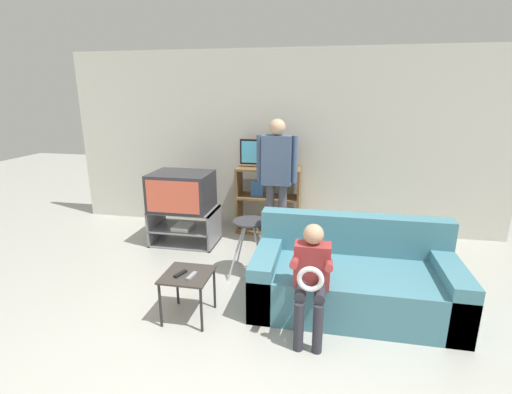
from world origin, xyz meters
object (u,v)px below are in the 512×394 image
(couch, at_px, (353,279))
(person_seated_child, at_px, (311,273))
(remote_control_black, at_px, (180,274))
(person_standing_adult, at_px, (277,171))
(snack_table, at_px, (188,280))
(tv_stand, at_px, (185,226))
(remote_control_white, at_px, (192,276))
(television_flat, at_px, (268,155))
(television_main, at_px, (182,191))
(folding_stool, at_px, (250,230))
(media_shelf, at_px, (268,200))

(couch, xyz_separation_m, person_seated_child, (-0.38, -0.55, 0.30))
(remote_control_black, bearing_deg, couch, 39.81)
(remote_control_black, bearing_deg, person_standing_adult, 92.86)
(snack_table, distance_m, person_seated_child, 1.12)
(tv_stand, distance_m, remote_control_white, 1.88)
(television_flat, bearing_deg, person_seated_child, -72.38)
(television_main, distance_m, person_seated_child, 2.49)
(remote_control_white, bearing_deg, couch, 29.81)
(television_main, xyz_separation_m, person_standing_adult, (1.25, 0.17, 0.29))
(folding_stool, distance_m, remote_control_black, 1.06)
(remote_control_black, height_order, couch, couch)
(tv_stand, bearing_deg, remote_control_white, -66.29)
(media_shelf, height_order, person_seated_child, person_seated_child)
(media_shelf, bearing_deg, television_main, -149.20)
(television_main, relative_size, remote_control_white, 5.46)
(media_shelf, height_order, remote_control_black, media_shelf)
(media_shelf, relative_size, snack_table, 2.21)
(couch, bearing_deg, snack_table, -161.21)
(television_flat, relative_size, remote_control_white, 5.70)
(tv_stand, bearing_deg, television_main, 171.92)
(television_flat, relative_size, person_standing_adult, 0.49)
(television_main, height_order, media_shelf, television_main)
(folding_stool, relative_size, person_standing_adult, 0.38)
(television_flat, height_order, couch, television_flat)
(media_shelf, bearing_deg, remote_control_white, -97.27)
(tv_stand, distance_m, couch, 2.46)
(snack_table, bearing_deg, media_shelf, 81.11)
(television_main, height_order, couch, television_main)
(folding_stool, bearing_deg, couch, -21.22)
(media_shelf, height_order, folding_stool, media_shelf)
(television_flat, xyz_separation_m, snack_table, (-0.35, -2.32, -0.78))
(snack_table, xyz_separation_m, person_standing_adult, (0.54, 1.83, 0.65))
(television_main, bearing_deg, media_shelf, 30.80)
(couch, relative_size, person_seated_child, 1.94)
(tv_stand, xyz_separation_m, couch, (2.17, -1.16, 0.04))
(remote_control_black, relative_size, couch, 0.08)
(remote_control_black, height_order, person_standing_adult, person_standing_adult)
(tv_stand, relative_size, snack_table, 1.99)
(media_shelf, height_order, television_flat, television_flat)
(television_main, relative_size, person_standing_adult, 0.47)
(remote_control_black, distance_m, couch, 1.63)
(couch, bearing_deg, television_main, 152.14)
(remote_control_black, relative_size, person_standing_adult, 0.09)
(tv_stand, relative_size, television_flat, 1.07)
(remote_control_black, xyz_separation_m, person_seated_child, (1.15, -0.01, 0.13))
(tv_stand, relative_size, remote_control_black, 6.07)
(person_standing_adult, xyz_separation_m, person_seated_child, (0.56, -1.87, -0.45))
(couch, xyz_separation_m, person_standing_adult, (-0.94, 1.33, 0.75))
(folding_stool, height_order, person_standing_adult, person_standing_adult)
(couch, height_order, person_seated_child, person_seated_child)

